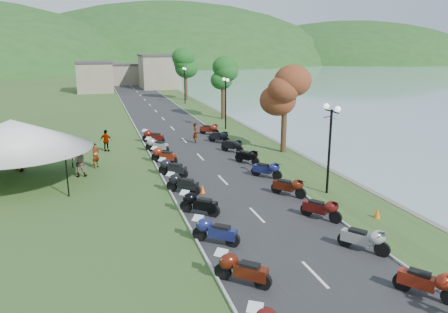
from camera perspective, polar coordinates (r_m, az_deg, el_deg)
road at (r=44.31m, az=-6.76°, el=3.68°), size 7.00×120.00×0.02m
hills_backdrop at (r=203.21m, az=-14.79°, el=11.71°), size 360.00×120.00×76.00m
far_building at (r=88.26m, az=-13.28°, el=10.39°), size 18.00×16.00×5.00m
moto_row_left at (r=18.70m, az=-1.01°, el=-9.83°), size 2.60×42.94×1.10m
moto_row_right at (r=24.60m, az=8.57°, el=-3.92°), size 2.60×37.56×1.10m
vendor_tent_main at (r=28.65m, az=-25.69°, el=0.44°), size 6.04×6.04×4.00m
tree_lakeside at (r=33.96m, az=7.92°, el=6.72°), size 2.69×2.69×7.47m
pedestrian_a at (r=31.27m, az=-16.31°, el=-1.40°), size 0.76×0.76×1.71m
pedestrian_b at (r=29.53m, az=-18.28°, el=-2.48°), size 0.92×0.51×1.89m
pedestrian_c at (r=32.10m, az=-25.00°, el=-1.79°), size 0.80×1.11×1.59m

